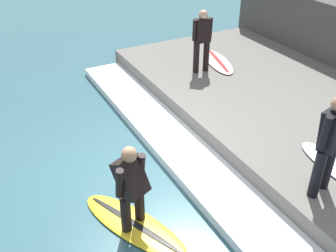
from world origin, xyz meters
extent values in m
plane|color=#335B66|center=(0.00, 0.00, 0.00)|extent=(28.00, 28.00, 0.00)
cube|color=#66635E|center=(3.76, 0.00, 0.23)|extent=(4.40, 9.19, 0.45)
cube|color=silver|center=(1.08, 0.00, 0.08)|extent=(0.97, 8.73, 0.17)
ellipsoid|color=yellow|center=(-0.47, -1.29, 0.03)|extent=(1.32, 2.04, 0.06)
ellipsoid|color=black|center=(-0.47, -1.29, 0.06)|extent=(0.82, 1.70, 0.01)
cylinder|color=black|center=(-0.33, -1.24, 0.36)|extent=(0.15, 0.15, 0.59)
cylinder|color=black|center=(-0.60, -1.35, 0.36)|extent=(0.15, 0.15, 0.59)
cube|color=black|center=(-0.47, -1.29, 0.94)|extent=(0.52, 0.55, 0.62)
sphere|color=#A87A5B|center=(-0.47, -1.29, 1.33)|extent=(0.22, 0.22, 0.22)
cylinder|color=black|center=(-0.27, -1.21, 0.98)|extent=(0.11, 0.21, 0.52)
cylinder|color=black|center=(-0.66, -1.38, 0.98)|extent=(0.11, 0.21, 0.52)
cylinder|color=black|center=(2.25, -2.30, 0.85)|extent=(0.16, 0.16, 0.79)
cylinder|color=black|center=(1.97, -2.37, 0.85)|extent=(0.16, 0.16, 0.79)
cube|color=black|center=(2.11, -2.34, 1.54)|extent=(0.43, 0.35, 0.60)
cylinder|color=black|center=(1.90, -2.39, 1.58)|extent=(0.11, 0.13, 0.52)
cylinder|color=black|center=(3.04, 2.25, 0.83)|extent=(0.15, 0.15, 0.75)
cylinder|color=black|center=(2.77, 2.26, 0.83)|extent=(0.15, 0.15, 0.75)
cube|color=black|center=(2.90, 2.26, 1.48)|extent=(0.37, 0.26, 0.56)
sphere|color=tan|center=(2.90, 2.26, 1.85)|extent=(0.21, 0.21, 0.21)
cylinder|color=black|center=(3.11, 2.24, 1.51)|extent=(0.10, 0.12, 0.49)
cylinder|color=black|center=(2.70, 2.27, 1.51)|extent=(0.10, 0.12, 0.49)
ellipsoid|color=beige|center=(3.59, 2.50, 0.48)|extent=(0.97, 1.75, 0.06)
ellipsoid|color=#B21E1E|center=(3.59, 2.50, 0.52)|extent=(0.50, 1.50, 0.01)
camera|label=1|loc=(-1.99, -5.28, 4.39)|focal=42.00mm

